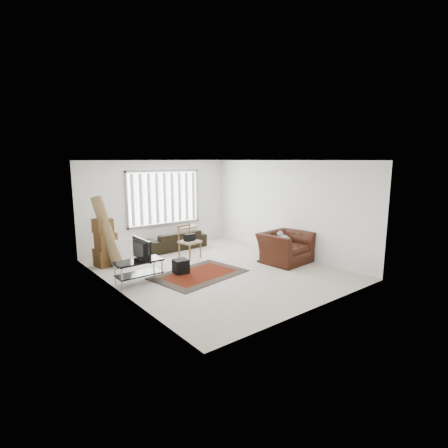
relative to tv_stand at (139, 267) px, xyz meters
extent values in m
plane|color=beige|center=(1.95, -0.28, -0.38)|extent=(6.00, 6.00, 0.00)
cube|color=white|center=(1.95, -0.28, 2.32)|extent=(5.00, 6.00, 0.02)
cube|color=white|center=(1.95, 2.72, 0.97)|extent=(5.00, 0.02, 2.70)
cube|color=white|center=(1.95, -3.28, 0.97)|extent=(5.00, 0.02, 2.70)
cube|color=white|center=(-0.55, -0.28, 0.97)|extent=(0.02, 6.00, 2.70)
cube|color=white|center=(4.45, -0.28, 0.97)|extent=(0.02, 6.00, 2.70)
cube|color=white|center=(2.15, 2.70, 1.17)|extent=(2.40, 0.01, 1.60)
cube|color=gray|center=(2.15, 2.68, 1.17)|extent=(2.52, 0.06, 1.72)
cube|color=white|center=(2.15, 2.64, 1.17)|extent=(2.40, 0.02, 1.55)
cube|color=black|center=(1.37, -0.36, -0.37)|extent=(2.32, 1.73, 0.02)
cube|color=#4E1407|center=(1.37, -0.36, -0.36)|extent=(1.81, 1.23, 0.00)
cube|color=black|center=(0.00, 0.00, 0.12)|extent=(1.05, 0.47, 0.04)
cube|color=black|center=(0.00, 0.00, -0.17)|extent=(1.01, 0.44, 0.03)
cylinder|color=#B2B2B7|center=(-0.47, -0.20, -0.12)|extent=(0.03, 0.03, 0.52)
cylinder|color=#B2B2B7|center=(0.47, -0.20, -0.12)|extent=(0.03, 0.03, 0.52)
cylinder|color=#B2B2B7|center=(-0.47, 0.20, -0.12)|extent=(0.03, 0.03, 0.52)
cylinder|color=#B2B2B7|center=(0.47, 0.20, -0.12)|extent=(0.03, 0.03, 0.52)
imported|color=black|center=(0.00, 0.00, 0.39)|extent=(0.11, 0.85, 0.49)
cube|color=black|center=(1.08, -0.01, -0.19)|extent=(0.37, 0.37, 0.33)
cube|color=#56391B|center=(-0.11, 1.77, -0.15)|extent=(0.56, 0.52, 0.46)
cube|color=#56391B|center=(-0.09, 1.74, 0.29)|extent=(0.51, 0.47, 0.41)
cube|color=#56391B|center=(-0.13, 1.79, 0.68)|extent=(0.46, 0.46, 0.37)
cube|color=silver|center=(0.23, 1.41, -0.03)|extent=(0.57, 0.25, 0.71)
cylinder|color=brown|center=(-0.08, 1.63, 0.54)|extent=(0.68, 0.84, 1.84)
imported|color=black|center=(2.23, 2.17, -0.02)|extent=(1.91, 0.87, 0.73)
cube|color=#8F7A5D|center=(2.01, 1.02, 0.08)|extent=(0.58, 0.58, 0.06)
cylinder|color=brown|center=(1.84, 0.78, -0.15)|extent=(0.04, 0.04, 0.46)
cylinder|color=brown|center=(2.25, 0.86, -0.15)|extent=(0.04, 0.04, 0.46)
cylinder|color=brown|center=(1.76, 1.19, -0.15)|extent=(0.04, 0.04, 0.46)
cylinder|color=brown|center=(2.17, 1.27, -0.15)|extent=(0.04, 0.04, 0.46)
cube|color=brown|center=(1.97, 1.24, 0.52)|extent=(0.47, 0.13, 0.06)
cube|color=brown|center=(1.76, 1.20, 0.32)|extent=(0.05, 0.05, 0.46)
cube|color=brown|center=(2.17, 1.28, 0.32)|extent=(0.05, 0.05, 0.46)
cube|color=black|center=(2.01, 1.02, 0.21)|extent=(0.34, 0.23, 0.20)
imported|color=#34150A|center=(3.78, -0.92, 0.09)|extent=(1.34, 1.19, 0.93)
ellipsoid|color=#59595B|center=(3.78, -0.92, 0.22)|extent=(0.28, 0.35, 0.23)
sphere|color=#59595B|center=(3.77, -0.74, 0.36)|extent=(0.17, 0.17, 0.17)
camera|label=1|loc=(-3.14, -7.01, 2.31)|focal=28.00mm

